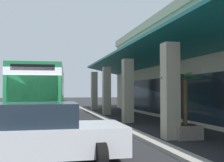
# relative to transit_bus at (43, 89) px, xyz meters

# --- Properties ---
(ground) EXTENTS (120.00, 120.00, 0.00)m
(ground) POSITION_rel_transit_bus_xyz_m (5.38, 7.63, -1.85)
(ground) COLOR #262628
(curb_strip) EXTENTS (31.78, 0.50, 0.12)m
(curb_strip) POSITION_rel_transit_bus_xyz_m (3.76, 3.66, -1.79)
(curb_strip) COLOR #9E998E
(curb_strip) RESTS_ON ground
(transit_bus) EXTENTS (11.37, 3.39, 3.34)m
(transit_bus) POSITION_rel_transit_bus_xyz_m (0.00, 0.00, 0.00)
(transit_bus) COLOR #196638
(transit_bus) RESTS_ON ground
(parked_sedan_silver) EXTENTS (2.52, 4.45, 1.47)m
(parked_sedan_silver) POSITION_rel_transit_bus_xyz_m (11.48, -0.21, -1.10)
(parked_sedan_silver) COLOR #B2B5BA
(parked_sedan_silver) RESTS_ON ground
(potted_palm) EXTENTS (1.82, 1.82, 2.44)m
(potted_palm) POSITION_rel_transit_bus_xyz_m (9.07, 5.16, -1.30)
(potted_palm) COLOR gray
(potted_palm) RESTS_ON ground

